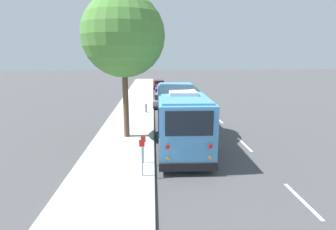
{
  "coord_description": "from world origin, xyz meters",
  "views": [
    {
      "loc": [
        -15.85,
        1.79,
        5.0
      ],
      "look_at": [
        0.36,
        0.87,
        1.3
      ],
      "focal_mm": 28.0,
      "sensor_mm": 36.0,
      "label": 1
    }
  ],
  "objects": [
    {
      "name": "curb_strip",
      "position": [
        0.0,
        1.84,
        0.07
      ],
      "size": [
        80.0,
        0.14,
        0.15
      ],
      "primitive_type": "cube",
      "color": "#9D9A94",
      "rests_on": "ground"
    },
    {
      "name": "sign_post_far",
      "position": [
        -4.5,
        2.27,
        0.82
      ],
      "size": [
        0.06,
        0.22,
        1.29
      ],
      "color": "gray",
      "rests_on": "sidewalk_slab"
    },
    {
      "name": "fire_hydrant",
      "position": [
        6.62,
        2.46,
        0.55
      ],
      "size": [
        0.22,
        0.22,
        0.81
      ],
      "color": "#99999E",
      "rests_on": "sidewalk_slab"
    },
    {
      "name": "sidewalk_slab",
      "position": [
        0.0,
        3.65,
        0.07
      ],
      "size": [
        80.0,
        3.47,
        0.15
      ],
      "primitive_type": "cube",
      "color": "#B2AFA8",
      "rests_on": "ground"
    },
    {
      "name": "shuttle_bus",
      "position": [
        -1.06,
        0.27,
        1.73
      ],
      "size": [
        9.51,
        2.69,
        3.25
      ],
      "rotation": [
        0.0,
        0.0,
        -0.02
      ],
      "color": "#4C93D1",
      "rests_on": "ground"
    },
    {
      "name": "street_tree",
      "position": [
        -0.18,
        3.44,
        6.42
      ],
      "size": [
        4.73,
        4.73,
        9.03
      ],
      "color": "brown",
      "rests_on": "sidewalk_slab"
    },
    {
      "name": "lane_stripe_behind",
      "position": [
        -7.78,
        -3.43,
        0.0
      ],
      "size": [
        2.4,
        0.14,
        0.01
      ],
      "primitive_type": "cube",
      "color": "silver",
      "rests_on": "ground"
    },
    {
      "name": "ground_plane",
      "position": [
        0.0,
        0.0,
        0.0
      ],
      "size": [
        160.0,
        160.0,
        0.0
      ],
      "primitive_type": "plane",
      "color": "#474749"
    },
    {
      "name": "parked_sedan_maroon",
      "position": [
        24.99,
        0.85,
        0.58
      ],
      "size": [
        4.49,
        1.83,
        1.26
      ],
      "rotation": [
        0.0,
        0.0,
        -0.02
      ],
      "color": "maroon",
      "rests_on": "ground"
    },
    {
      "name": "sign_post_near",
      "position": [
        -5.82,
        2.27,
        0.95
      ],
      "size": [
        0.06,
        0.22,
        1.55
      ],
      "color": "gray",
      "rests_on": "sidewalk_slab"
    },
    {
      "name": "lane_stripe_ahead",
      "position": [
        4.22,
        -3.43,
        0.0
      ],
      "size": [
        2.4,
        0.14,
        0.01
      ],
      "primitive_type": "cube",
      "color": "silver",
      "rests_on": "ground"
    },
    {
      "name": "lane_stripe_mid",
      "position": [
        -1.78,
        -3.43,
        0.0
      ],
      "size": [
        2.4,
        0.14,
        0.01
      ],
      "primitive_type": "cube",
      "color": "silver",
      "rests_on": "ground"
    },
    {
      "name": "parked_sedan_gray",
      "position": [
        10.15,
        0.84,
        0.6
      ],
      "size": [
        4.35,
        2.02,
        1.3
      ],
      "rotation": [
        0.0,
        0.0,
        -0.08
      ],
      "color": "slate",
      "rests_on": "ground"
    },
    {
      "name": "parked_sedan_blue",
      "position": [
        17.47,
        0.55,
        0.59
      ],
      "size": [
        4.66,
        1.96,
        1.28
      ],
      "rotation": [
        0.0,
        0.0,
        0.06
      ],
      "color": "navy",
      "rests_on": "ground"
    }
  ]
}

